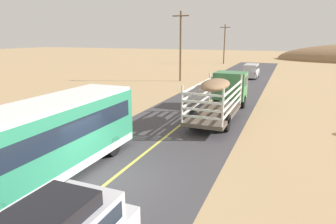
% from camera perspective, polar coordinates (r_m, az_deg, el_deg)
% --- Properties ---
extents(ground_plane, '(240.00, 240.00, 0.00)m').
position_cam_1_polar(ground_plane, '(12.64, -11.07, -12.95)').
color(ground_plane, tan).
extents(road_surface, '(8.00, 120.00, 0.02)m').
position_cam_1_polar(road_surface, '(12.63, -11.07, -12.90)').
color(road_surface, '#423F44').
rests_on(road_surface, ground).
extents(road_centre_line, '(0.16, 117.60, 0.00)m').
position_cam_1_polar(road_centre_line, '(12.63, -11.07, -12.86)').
color(road_centre_line, '#D8CC4C').
rests_on(road_centre_line, road_surface).
extents(livestock_truck, '(2.53, 9.70, 3.02)m').
position_cam_1_polar(livestock_truck, '(22.83, 10.98, 4.18)').
color(livestock_truck, '#3F7F4C').
rests_on(livestock_truck, road_surface).
extents(bus, '(2.54, 10.00, 3.21)m').
position_cam_1_polar(bus, '(12.76, -23.06, -5.07)').
color(bus, '#2D8C66').
rests_on(bus, road_surface).
extents(car_far, '(1.90, 4.62, 1.93)m').
position_cam_1_polar(car_far, '(43.71, 15.78, 7.78)').
color(car_far, silver).
rests_on(car_far, road_surface).
extents(power_pole_mid, '(2.20, 0.24, 8.87)m').
position_cam_1_polar(power_pole_mid, '(39.00, 2.44, 12.93)').
color(power_pole_mid, brown).
rests_on(power_pole_mid, ground).
extents(power_pole_far, '(2.20, 0.24, 8.21)m').
position_cam_1_polar(power_pole_far, '(65.55, 10.89, 13.01)').
color(power_pole_far, brown).
rests_on(power_pole_far, ground).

